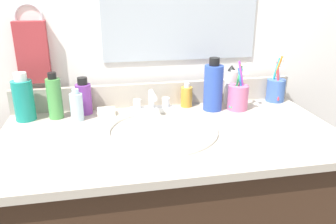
% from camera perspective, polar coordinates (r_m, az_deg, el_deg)
% --- Properties ---
extents(countertop, '(1.09, 0.57, 0.02)m').
position_cam_1_polar(countertop, '(1.12, 0.48, -3.93)').
color(countertop, '#B2A899').
rests_on(countertop, vanity_cabinet).
extents(backsplash, '(1.09, 0.02, 0.09)m').
position_cam_1_polar(backsplash, '(1.35, -1.81, 3.01)').
color(backsplash, '#B2A899').
rests_on(backsplash, countertop).
extents(back_wall, '(2.19, 0.04, 1.30)m').
position_cam_1_polar(back_wall, '(1.46, -2.14, -1.94)').
color(back_wall, white).
rests_on(back_wall, ground_plane).
extents(towel_ring, '(0.10, 0.01, 0.10)m').
position_cam_1_polar(towel_ring, '(1.34, -22.15, 14.36)').
color(towel_ring, silver).
extents(hand_towel, '(0.11, 0.04, 0.22)m').
position_cam_1_polar(hand_towel, '(1.33, -21.60, 9.18)').
color(hand_towel, '#A53338').
extents(sink_basin, '(0.37, 0.37, 0.11)m').
position_cam_1_polar(sink_basin, '(1.13, -1.22, -4.63)').
color(sink_basin, white).
rests_on(sink_basin, countertop).
extents(faucet, '(0.16, 0.10, 0.08)m').
position_cam_1_polar(faucet, '(1.28, -2.72, 1.32)').
color(faucet, silver).
rests_on(faucet, countertop).
extents(bottle_shampoo_blue, '(0.07, 0.07, 0.20)m').
position_cam_1_polar(bottle_shampoo_blue, '(1.29, 7.53, 4.18)').
color(bottle_shampoo_blue, '#2D4CB2').
rests_on(bottle_shampoo_blue, countertop).
extents(bottle_oil_amber, '(0.04, 0.04, 0.09)m').
position_cam_1_polar(bottle_oil_amber, '(1.33, 3.11, 2.62)').
color(bottle_oil_amber, gold).
rests_on(bottle_oil_amber, countertop).
extents(bottle_gel_clear, '(0.04, 0.04, 0.11)m').
position_cam_1_polar(bottle_gel_clear, '(1.23, -14.95, 0.91)').
color(bottle_gel_clear, silver).
rests_on(bottle_gel_clear, countertop).
extents(bottle_toner_green, '(0.05, 0.05, 0.17)m').
position_cam_1_polar(bottle_toner_green, '(1.27, -18.35, 2.30)').
color(bottle_toner_green, '#4C9E4C').
rests_on(bottle_toner_green, countertop).
extents(bottle_mouthwash_teal, '(0.07, 0.07, 0.17)m').
position_cam_1_polar(bottle_mouthwash_teal, '(1.29, -22.89, 2.02)').
color(bottle_mouthwash_teal, teal).
rests_on(bottle_mouthwash_teal, countertop).
extents(bottle_lotion_white, '(0.05, 0.05, 0.15)m').
position_cam_1_polar(bottle_lotion_white, '(1.39, 10.37, 4.35)').
color(bottle_lotion_white, white).
rests_on(bottle_lotion_white, countertop).
extents(bottle_cream_purple, '(0.06, 0.06, 0.14)m').
position_cam_1_polar(bottle_cream_purple, '(1.29, -13.83, 2.34)').
color(bottle_cream_purple, '#7A3899').
rests_on(bottle_cream_purple, countertop).
extents(cup_blue_plastic, '(0.07, 0.09, 0.19)m').
position_cam_1_polar(cup_blue_plastic, '(1.46, 17.47, 3.68)').
color(cup_blue_plastic, '#3F66B7').
rests_on(cup_blue_plastic, countertop).
extents(cup_pink, '(0.08, 0.08, 0.19)m').
position_cam_1_polar(cup_pink, '(1.32, 11.56, 2.61)').
color(cup_pink, '#D16693').
rests_on(cup_pink, countertop).
extents(soap_bar, '(0.06, 0.04, 0.02)m').
position_cam_1_polar(soap_bar, '(1.27, -10.22, 0.07)').
color(soap_bar, white).
rests_on(soap_bar, countertop).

